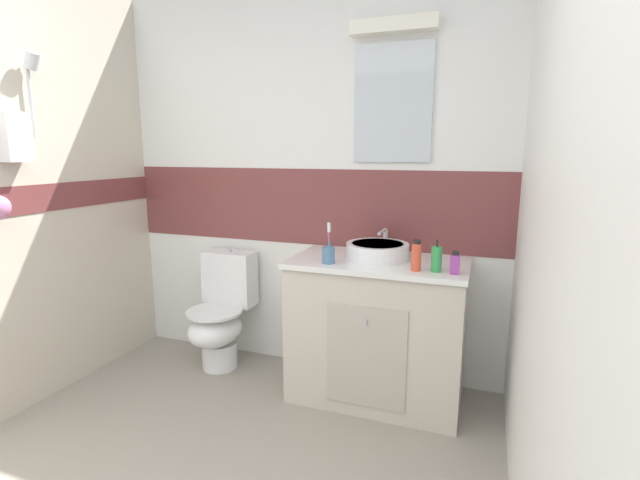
{
  "coord_description": "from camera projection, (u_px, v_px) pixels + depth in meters",
  "views": [
    {
      "loc": [
        1.12,
        -0.4,
        1.47
      ],
      "look_at": [
        0.33,
        1.76,
        1.02
      ],
      "focal_mm": 25.68,
      "sensor_mm": 36.0,
      "label": 1
    }
  ],
  "objects": [
    {
      "name": "wall_back_tiled",
      "position": [
        309.0,
        182.0,
        3.04
      ],
      "size": [
        3.2,
        0.2,
        2.5
      ],
      "color": "white",
      "rests_on": "ground_plane"
    },
    {
      "name": "wall_right_plain",
      "position": [
        562.0,
        221.0,
        1.44
      ],
      "size": [
        0.1,
        3.48,
        2.5
      ],
      "primitive_type": "cube",
      "color": "white",
      "rests_on": "ground_plane"
    },
    {
      "name": "toilet",
      "position": [
        221.0,
        314.0,
        3.13
      ],
      "size": [
        0.37,
        0.5,
        0.79
      ],
      "color": "white",
      "rests_on": "ground_plane"
    },
    {
      "name": "ground_plane",
      "position": [
        212.0,
        474.0,
        2.14
      ],
      "size": [
        3.2,
        3.48,
        0.04
      ],
      "primitive_type": "cube",
      "color": "gray"
    },
    {
      "name": "deodorant_spray_can",
      "position": [
        416.0,
        256.0,
        2.38
      ],
      "size": [
        0.05,
        0.05,
        0.16
      ],
      "color": "#D84C33",
      "rests_on": "vanity_cabinet"
    },
    {
      "name": "sink_basin",
      "position": [
        378.0,
        250.0,
        2.64
      ],
      "size": [
        0.36,
        0.41,
        0.15
      ],
      "color": "white",
      "rests_on": "vanity_cabinet"
    },
    {
      "name": "toothbrush_cup",
      "position": [
        329.0,
        254.0,
        2.54
      ],
      "size": [
        0.07,
        0.07,
        0.23
      ],
      "color": "#4C7299",
      "rests_on": "vanity_cabinet"
    },
    {
      "name": "soap_dispenser",
      "position": [
        436.0,
        259.0,
        2.36
      ],
      "size": [
        0.06,
        0.06,
        0.17
      ],
      "color": "green",
      "rests_on": "vanity_cabinet"
    },
    {
      "name": "vanity_cabinet",
      "position": [
        377.0,
        329.0,
        2.71
      ],
      "size": [
        1.01,
        0.58,
        0.85
      ],
      "color": "beige",
      "rests_on": "ground_plane"
    },
    {
      "name": "perfume_flask_small",
      "position": [
        455.0,
        263.0,
        2.31
      ],
      "size": [
        0.05,
        0.03,
        0.12
      ],
      "color": "#993F99",
      "rests_on": "vanity_cabinet"
    }
  ]
}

